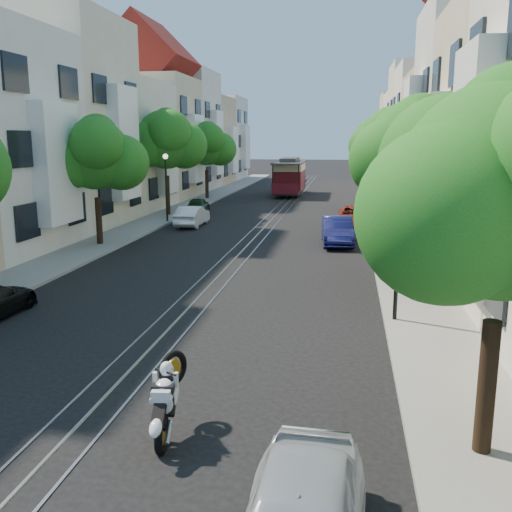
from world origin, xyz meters
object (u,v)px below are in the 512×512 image
at_px(parked_car_w_mid, 192,216).
at_px(parked_car_w_far, 198,205).
at_px(parked_car_e_far, 355,218).
at_px(sportbike_rider, 166,396).
at_px(tree_e_a, 508,196).
at_px(lamp_west, 166,177).
at_px(tree_e_d, 383,143).
at_px(tree_e_b, 418,153).
at_px(lamp_east, 399,226).
at_px(cable_car, 290,175).
at_px(parked_car_e_mid, 337,231).
at_px(tree_w_d, 207,145).
at_px(tree_w_b, 96,156).
at_px(tree_w_c, 167,140).
at_px(tree_e_c, 394,150).

bearing_deg(parked_car_w_mid, parked_car_w_far, -78.77).
bearing_deg(parked_car_e_far, sportbike_rider, -94.37).
xyz_separation_m(tree_e_a, lamp_west, (-13.56, 25.02, -1.55)).
xyz_separation_m(tree_e_d, sportbike_rider, (-5.48, -34.19, -4.08)).
bearing_deg(tree_e_a, tree_e_b, 90.00).
distance_m(lamp_east, cable_car, 37.43).
distance_m(tree_e_a, parked_car_e_mid, 19.86).
distance_m(tree_w_d, parked_car_e_far, 19.68).
distance_m(tree_e_b, lamp_east, 5.41).
bearing_deg(lamp_east, lamp_west, 124.99).
height_order(cable_car, parked_car_w_mid, cable_car).
relative_size(tree_w_b, tree_w_c, 0.88).
bearing_deg(lamp_east, sportbike_rider, -122.05).
bearing_deg(parked_car_e_mid, tree_w_d, 115.93).
relative_size(tree_e_d, tree_w_d, 1.05).
relative_size(tree_w_d, lamp_west, 1.57).
bearing_deg(tree_e_b, tree_w_c, 131.99).
xyz_separation_m(cable_car, parked_car_e_far, (5.85, -19.52, -1.17)).
relative_size(lamp_east, parked_car_e_mid, 1.00).
bearing_deg(tree_e_b, tree_w_b, 160.85).
relative_size(tree_w_c, lamp_west, 1.71).
height_order(sportbike_rider, parked_car_e_far, sportbike_rider).
relative_size(tree_e_d, lamp_west, 1.65).
bearing_deg(tree_e_d, lamp_east, -92.04).
distance_m(tree_w_b, tree_w_c, 11.02).
distance_m(cable_car, parked_car_w_mid, 20.24).
bearing_deg(parked_car_w_far, lamp_west, 75.89).
relative_size(tree_w_c, parked_car_e_far, 1.45).
bearing_deg(tree_w_d, tree_e_b, -61.93).
bearing_deg(parked_car_w_far, cable_car, -115.04).
xyz_separation_m(tree_e_c, sportbike_rider, (-5.48, -23.19, -3.81)).
height_order(tree_w_b, parked_car_e_mid, tree_w_b).
height_order(tree_w_d, parked_car_e_far, tree_w_d).
xyz_separation_m(tree_e_a, tree_w_c, (-14.40, 28.00, 0.67)).
xyz_separation_m(tree_e_c, tree_w_c, (-14.40, 5.00, 0.47)).
bearing_deg(cable_car, tree_w_c, -112.88).
bearing_deg(parked_car_w_mid, lamp_west, -28.68).
xyz_separation_m(tree_w_c, sportbike_rider, (8.92, -28.19, -4.28)).
relative_size(cable_car, parked_car_e_mid, 1.95).
xyz_separation_m(tree_e_a, lamp_east, (-0.96, 7.02, -1.55)).
distance_m(tree_e_c, cable_car, 22.38).
bearing_deg(lamp_east, tree_e_c, 86.56).
bearing_deg(cable_car, parked_car_w_mid, -101.24).
distance_m(tree_w_b, parked_car_w_mid, 8.40).
relative_size(tree_w_d, parked_car_w_far, 1.97).
xyz_separation_m(tree_w_c, parked_car_e_mid, (11.54, -8.70, -4.38)).
relative_size(tree_w_b, tree_w_d, 0.96).
relative_size(tree_e_b, tree_w_b, 1.07).
xyz_separation_m(tree_w_c, lamp_east, (13.44, -20.98, -2.22)).
height_order(lamp_west, parked_car_e_mid, lamp_west).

